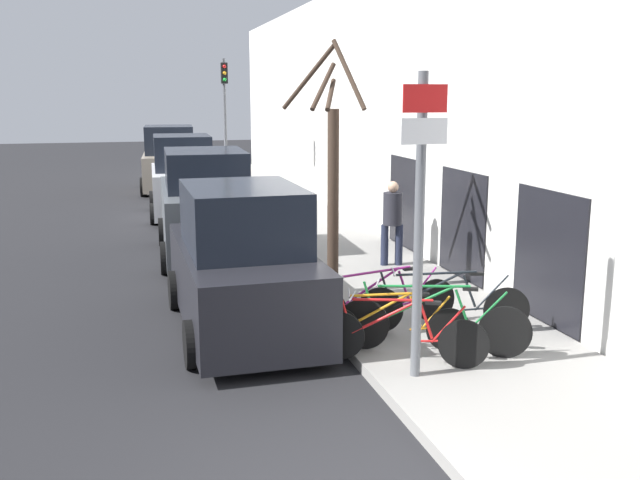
{
  "coord_description": "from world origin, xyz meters",
  "views": [
    {
      "loc": [
        -1.8,
        -5.14,
        3.56
      ],
      "look_at": [
        0.94,
        4.92,
        1.42
      ],
      "focal_mm": 40.0,
      "sensor_mm": 36.0,
      "label": 1
    }
  ],
  "objects_px": {
    "bicycle_2": "(393,325)",
    "parked_car_2": "(183,180)",
    "traffic_light": "(225,111)",
    "parked_car_0": "(242,266)",
    "bicycle_4": "(382,303)",
    "bicycle_1": "(433,324)",
    "parked_car_3": "(170,162)",
    "bicycle_3": "(443,306)",
    "signpost": "(420,217)",
    "street_tree": "(332,180)",
    "parked_car_1": "(206,208)",
    "pedestrian_near": "(392,217)",
    "bicycle_0": "(401,335)"
  },
  "relations": [
    {
      "from": "bicycle_1",
      "to": "parked_car_1",
      "type": "height_order",
      "value": "parked_car_1"
    },
    {
      "from": "bicycle_3",
      "to": "bicycle_4",
      "type": "bearing_deg",
      "value": 80.03
    },
    {
      "from": "bicycle_4",
      "to": "street_tree",
      "type": "distance_m",
      "value": 2.62
    },
    {
      "from": "signpost",
      "to": "bicycle_2",
      "type": "height_order",
      "value": "signpost"
    },
    {
      "from": "parked_car_1",
      "to": "parked_car_2",
      "type": "xyz_separation_m",
      "value": [
        -0.05,
        5.62,
        -0.02
      ]
    },
    {
      "from": "bicycle_4",
      "to": "street_tree",
      "type": "bearing_deg",
      "value": -2.3
    },
    {
      "from": "bicycle_2",
      "to": "traffic_light",
      "type": "relative_size",
      "value": 0.45
    },
    {
      "from": "bicycle_0",
      "to": "bicycle_4",
      "type": "distance_m",
      "value": 1.39
    },
    {
      "from": "bicycle_0",
      "to": "parked_car_2",
      "type": "bearing_deg",
      "value": 34.8
    },
    {
      "from": "bicycle_2",
      "to": "traffic_light",
      "type": "height_order",
      "value": "traffic_light"
    },
    {
      "from": "signpost",
      "to": "bicycle_3",
      "type": "relative_size",
      "value": 1.51
    },
    {
      "from": "parked_car_3",
      "to": "pedestrian_near",
      "type": "relative_size",
      "value": 2.63
    },
    {
      "from": "signpost",
      "to": "parked_car_2",
      "type": "xyz_separation_m",
      "value": [
        -1.72,
        13.54,
        -1.07
      ]
    },
    {
      "from": "signpost",
      "to": "traffic_light",
      "type": "distance_m",
      "value": 15.22
    },
    {
      "from": "bicycle_4",
      "to": "parked_car_2",
      "type": "bearing_deg",
      "value": 2.44
    },
    {
      "from": "bicycle_0",
      "to": "bicycle_3",
      "type": "relative_size",
      "value": 0.82
    },
    {
      "from": "street_tree",
      "to": "traffic_light",
      "type": "distance_m",
      "value": 11.37
    },
    {
      "from": "signpost",
      "to": "bicycle_4",
      "type": "distance_m",
      "value": 2.4
    },
    {
      "from": "bicycle_3",
      "to": "parked_car_3",
      "type": "height_order",
      "value": "parked_car_3"
    },
    {
      "from": "bicycle_2",
      "to": "parked_car_2",
      "type": "distance_m",
      "value": 12.79
    },
    {
      "from": "bicycle_1",
      "to": "parked_car_3",
      "type": "height_order",
      "value": "parked_car_3"
    },
    {
      "from": "signpost",
      "to": "traffic_light",
      "type": "relative_size",
      "value": 0.82
    },
    {
      "from": "bicycle_1",
      "to": "pedestrian_near",
      "type": "height_order",
      "value": "pedestrian_near"
    },
    {
      "from": "pedestrian_near",
      "to": "bicycle_3",
      "type": "bearing_deg",
      "value": 90.28
    },
    {
      "from": "bicycle_0",
      "to": "bicycle_2",
      "type": "relative_size",
      "value": 0.98
    },
    {
      "from": "bicycle_2",
      "to": "pedestrian_near",
      "type": "bearing_deg",
      "value": -4.82
    },
    {
      "from": "bicycle_3",
      "to": "parked_car_3",
      "type": "relative_size",
      "value": 0.54
    },
    {
      "from": "bicycle_2",
      "to": "street_tree",
      "type": "distance_m",
      "value": 3.4
    },
    {
      "from": "bicycle_4",
      "to": "street_tree",
      "type": "height_order",
      "value": "street_tree"
    },
    {
      "from": "traffic_light",
      "to": "parked_car_0",
      "type": "bearing_deg",
      "value": -96.86
    },
    {
      "from": "signpost",
      "to": "bicycle_0",
      "type": "height_order",
      "value": "signpost"
    },
    {
      "from": "pedestrian_near",
      "to": "bicycle_1",
      "type": "bearing_deg",
      "value": 86.27
    },
    {
      "from": "bicycle_3",
      "to": "traffic_light",
      "type": "distance_m",
      "value": 14.07
    },
    {
      "from": "signpost",
      "to": "street_tree",
      "type": "height_order",
      "value": "street_tree"
    },
    {
      "from": "parked_car_3",
      "to": "traffic_light",
      "type": "bearing_deg",
      "value": -65.91
    },
    {
      "from": "bicycle_4",
      "to": "parked_car_1",
      "type": "distance_m",
      "value": 6.44
    },
    {
      "from": "bicycle_1",
      "to": "street_tree",
      "type": "relative_size",
      "value": 0.54
    },
    {
      "from": "parked_car_1",
      "to": "parked_car_2",
      "type": "height_order",
      "value": "parked_car_2"
    },
    {
      "from": "bicycle_3",
      "to": "bicycle_4",
      "type": "distance_m",
      "value": 0.89
    },
    {
      "from": "parked_car_2",
      "to": "parked_car_3",
      "type": "distance_m",
      "value": 5.78
    },
    {
      "from": "bicycle_0",
      "to": "bicycle_3",
      "type": "distance_m",
      "value": 1.44
    },
    {
      "from": "bicycle_4",
      "to": "pedestrian_near",
      "type": "distance_m",
      "value": 4.12
    },
    {
      "from": "bicycle_4",
      "to": "traffic_light",
      "type": "distance_m",
      "value": 13.65
    },
    {
      "from": "signpost",
      "to": "parked_car_3",
      "type": "relative_size",
      "value": 0.82
    },
    {
      "from": "bicycle_0",
      "to": "street_tree",
      "type": "xyz_separation_m",
      "value": [
        0.08,
        3.45,
        1.6
      ]
    },
    {
      "from": "traffic_light",
      "to": "bicycle_1",
      "type": "bearing_deg",
      "value": -87.18
    },
    {
      "from": "street_tree",
      "to": "parked_car_0",
      "type": "bearing_deg",
      "value": -146.16
    },
    {
      "from": "bicycle_4",
      "to": "parked_car_0",
      "type": "relative_size",
      "value": 0.55
    },
    {
      "from": "bicycle_2",
      "to": "parked_car_0",
      "type": "relative_size",
      "value": 0.45
    },
    {
      "from": "signpost",
      "to": "bicycle_1",
      "type": "xyz_separation_m",
      "value": [
        0.52,
        0.65,
        -1.58
      ]
    }
  ]
}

